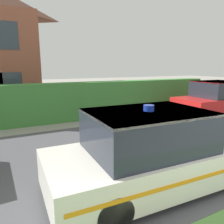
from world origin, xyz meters
The scene contains 4 objects.
road_strip centered at (0.00, 4.14, 0.01)m, with size 28.00×5.95×0.01m, color #4C4C51.
garden_hedge centered at (-0.58, 8.43, 0.83)m, with size 15.13×0.74×1.67m, color #3D7F38.
police_car centered at (-0.67, 2.30, 0.73)m, with size 4.48×1.92×1.66m.
neighbour_car_far centered at (5.68, 5.74, 0.78)m, with size 4.44×1.86×1.70m.
Camera 1 is at (-3.25, -0.90, 2.38)m, focal length 35.00 mm.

